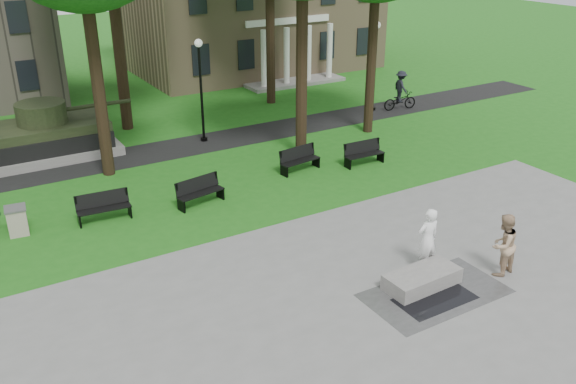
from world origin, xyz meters
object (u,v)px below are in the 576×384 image
at_px(trash_bin, 17,221).
at_px(park_bench_0, 103,206).
at_px(concrete_block, 422,279).
at_px(skateboarder, 428,239).
at_px(friend_watching, 503,245).
at_px(cyclist, 400,94).

bearing_deg(trash_bin, park_bench_0, -8.90).
bearing_deg(concrete_block, trash_bin, 134.98).
bearing_deg(skateboarder, friend_watching, 144.98).
relative_size(concrete_block, friend_watching, 1.16).
bearing_deg(skateboarder, concrete_block, 46.49).
xyz_separation_m(concrete_block, cyclist, (11.15, 14.05, 0.63)).
distance_m(skateboarder, park_bench_0, 10.90).
relative_size(concrete_block, trash_bin, 2.29).
bearing_deg(trash_bin, cyclist, 13.36).
xyz_separation_m(skateboarder, trash_bin, (-9.97, 8.53, -0.50)).
bearing_deg(park_bench_0, skateboarder, -43.85).
bearing_deg(trash_bin, skateboarder, -40.55).
xyz_separation_m(skateboarder, cyclist, (10.39, 13.36, -0.11)).
bearing_deg(cyclist, friend_watching, 158.85).
relative_size(cyclist, park_bench_0, 1.17).
distance_m(concrete_block, friend_watching, 2.59).
bearing_deg(trash_bin, friend_watching, -40.38).
height_order(friend_watching, cyclist, cyclist).
height_order(concrete_block, skateboarder, skateboarder).
distance_m(concrete_block, cyclist, 17.95).
xyz_separation_m(concrete_block, park_bench_0, (-6.51, 8.79, 0.28)).
height_order(skateboarder, park_bench_0, skateboarder).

